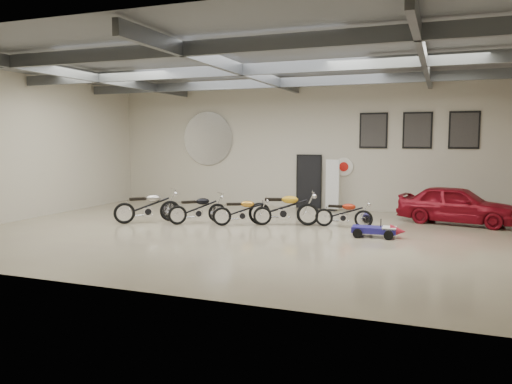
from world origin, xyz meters
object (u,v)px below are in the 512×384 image
at_px(banner_stand, 332,186).
at_px(motorcycle_black, 198,208).
at_px(motorcycle_yellow, 284,207).
at_px(motorcycle_red, 344,213).
at_px(motorcycle_gold, 242,211).
at_px(vintage_car, 457,205).
at_px(go_kart, 379,228).
at_px(motorcycle_silver, 147,206).

relative_size(banner_stand, motorcycle_black, 1.01).
xyz_separation_m(motorcycle_yellow, motorcycle_red, (1.89, 0.27, -0.12)).
height_order(motorcycle_gold, vintage_car, vintage_car).
bearing_deg(motorcycle_yellow, motorcycle_red, -5.57).
relative_size(motorcycle_yellow, go_kart, 1.48).
relative_size(motorcycle_silver, motorcycle_yellow, 0.97).
height_order(motorcycle_silver, vintage_car, vintage_car).
xyz_separation_m(motorcycle_black, go_kart, (5.89, -0.33, -0.23)).
bearing_deg(motorcycle_yellow, go_kart, -31.43).
relative_size(motorcycle_silver, go_kart, 1.43).
bearing_deg(go_kart, motorcycle_black, 174.69).
distance_m(motorcycle_black, vintage_car, 8.53).
bearing_deg(motorcycle_black, go_kart, -46.59).
relative_size(motorcycle_red, vintage_car, 0.48).
bearing_deg(motorcycle_red, motorcycle_yellow, -174.59).
bearing_deg(vintage_car, banner_stand, 82.75).
bearing_deg(motorcycle_red, banner_stand, 104.82).
relative_size(motorcycle_yellow, motorcycle_red, 1.26).
xyz_separation_m(motorcycle_black, motorcycle_red, (4.66, 0.94, -0.04)).
height_order(banner_stand, motorcycle_red, banner_stand).
relative_size(motorcycle_gold, motorcycle_red, 1.05).
height_order(motorcycle_black, motorcycle_red, motorcycle_black).
xyz_separation_m(motorcycle_gold, go_kart, (4.36, -0.47, -0.21)).
distance_m(motorcycle_black, motorcycle_red, 4.75).
height_order(motorcycle_black, vintage_car, vintage_car).
bearing_deg(motorcycle_silver, banner_stand, 1.53).
xyz_separation_m(banner_stand, motorcycle_red, (1.11, -3.52, -0.51)).
bearing_deg(banner_stand, vintage_car, -10.77).
bearing_deg(vintage_car, motorcycle_yellow, 124.96).
xyz_separation_m(banner_stand, motorcycle_yellow, (-0.78, -3.79, -0.40)).
bearing_deg(motorcycle_gold, motorcycle_red, -10.95).
height_order(motorcycle_silver, go_kart, motorcycle_silver).
xyz_separation_m(banner_stand, motorcycle_silver, (-5.19, -4.88, -0.42)).
height_order(motorcycle_yellow, go_kart, motorcycle_yellow).
bearing_deg(banner_stand, motorcycle_gold, -107.11).
height_order(banner_stand, vintage_car, banner_stand).
relative_size(motorcycle_black, go_kart, 1.29).
bearing_deg(motorcycle_red, motorcycle_gold, -168.27).
distance_m(go_kart, vintage_car, 3.92).
height_order(motorcycle_silver, motorcycle_gold, motorcycle_silver).
height_order(motorcycle_black, motorcycle_gold, motorcycle_black).
bearing_deg(motorcycle_black, banner_stand, 8.15).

